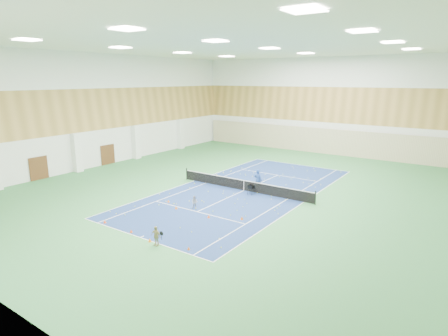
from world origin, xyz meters
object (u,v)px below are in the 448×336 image
(tennis_net, at_px, (244,184))
(child_apron, at_px, (156,236))
(coach, at_px, (258,180))
(ball_cart, at_px, (251,190))
(child_court, at_px, (195,202))

(tennis_net, bearing_deg, child_apron, -82.60)
(tennis_net, xyz_separation_m, coach, (1.04, 0.60, 0.41))
(tennis_net, xyz_separation_m, ball_cart, (1.06, -0.60, -0.13))
(child_court, height_order, child_apron, child_apron)
(child_court, bearing_deg, child_apron, -90.85)
(child_court, distance_m, child_apron, 6.55)
(coach, distance_m, child_court, 6.75)
(tennis_net, height_order, child_apron, child_apron)
(coach, distance_m, child_apron, 12.72)
(coach, xyz_separation_m, child_court, (-1.64, -6.53, -0.48))
(coach, height_order, child_court, coach)
(coach, xyz_separation_m, ball_cart, (0.02, -1.20, -0.55))
(child_apron, height_order, ball_cart, child_apron)
(tennis_net, relative_size, ball_cart, 15.33)
(child_apron, bearing_deg, coach, 89.44)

